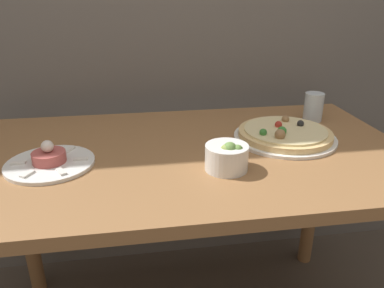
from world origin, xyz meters
TOP-DOWN VIEW (x-y plane):
  - dining_table at (0.00, 0.39)m, footprint 1.35×0.77m
  - pizza_plate at (0.32, 0.42)m, footprint 0.33×0.33m
  - tartare_plate at (-0.39, 0.34)m, footprint 0.24×0.24m
  - small_bowl at (0.08, 0.24)m, footprint 0.12×0.12m
  - drinking_glass at (0.49, 0.59)m, footprint 0.07×0.07m

SIDE VIEW (x-z plane):
  - dining_table at x=0.00m, z-range 0.28..1.04m
  - tartare_plate at x=-0.39m, z-range 0.74..0.81m
  - pizza_plate at x=0.32m, z-range 0.75..0.81m
  - small_bowl at x=0.08m, z-range 0.76..0.84m
  - drinking_glass at x=0.49m, z-range 0.76..0.87m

